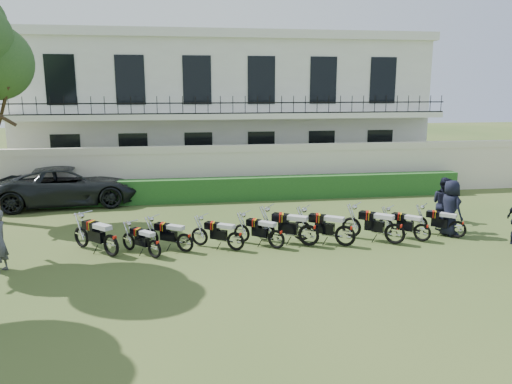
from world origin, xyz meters
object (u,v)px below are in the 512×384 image
Objects in this scene: motorcycle_6 at (345,231)px; motorcycle_3 at (236,237)px; motorcycle_5 at (309,230)px; motorcycle_8 at (422,228)px; officer_3 at (450,208)px; motorcycle_2 at (185,238)px; motorcycle_4 at (276,235)px; motorcycle_1 at (154,244)px; motorcycle_9 at (458,225)px; officer_4 at (444,204)px; motorcycle_7 at (395,229)px; officer_5 at (445,200)px; motorcycle_0 at (111,240)px; suv at (69,186)px.

motorcycle_3 is at bearing 121.77° from motorcycle_6.
motorcycle_8 is at bearing -59.67° from motorcycle_5.
motorcycle_6 is 0.96× the size of officer_3.
motorcycle_4 is at bearing -58.43° from motorcycle_2.
motorcycle_1 is at bearing 134.91° from motorcycle_4.
motorcycle_9 is (7.20, 0.16, -0.00)m from motorcycle_3.
motorcycle_4 is at bearing 82.24° from officer_3.
officer_4 reaches higher than motorcycle_1.
motorcycle_7 is 2.34m from officer_3.
motorcycle_3 is 0.98× the size of officer_5.
motorcycle_0 is 6.93m from motorcycle_6.
motorcycle_6 is 0.31× the size of suv.
motorcycle_5 is at bearing 125.54° from motorcycle_7.
motorcycle_9 is (10.78, 0.15, -0.07)m from motorcycle_0.
motorcycle_9 is 2.16m from officer_5.
motorcycle_4 is at bearing 133.25° from motorcycle_9.
motorcycle_5 is 0.32× the size of suv.
motorcycle_3 reaches higher than motorcycle_8.
motorcycle_3 is 8.17m from officer_5.
motorcycle_4 is at bearing -45.12° from motorcycle_0.
motorcycle_9 is at bearing 162.74° from officer_5.
motorcycle_8 is at bearing -127.11° from suv.
motorcycle_1 is at bearing 126.45° from motorcycle_5.
motorcycle_9 is 0.76× the size of officer_4.
motorcycle_4 is at bearing 120.51° from motorcycle_6.
motorcycle_9 is 0.87× the size of officer_5.
motorcycle_1 is 4.62m from motorcycle_5.
motorcycle_2 reaches higher than motorcycle_8.
suv reaches higher than motorcycle_9.
motorcycle_1 is at bearing 104.57° from officer_5.
motorcycle_9 is at bearing -56.27° from motorcycle_2.
motorcycle_1 is at bearing 82.08° from officer_3.
motorcycle_2 is 1.08× the size of motorcycle_4.
officer_5 is (0.61, 1.01, -0.12)m from officer_4.
motorcycle_7 reaches higher than motorcycle_0.
officer_4 is (4.99, 1.10, 0.38)m from motorcycle_5.
officer_5 is at bearing -34.23° from motorcycle_0.
motorcycle_1 is 5.70m from motorcycle_6.
motorcycle_0 is at bearing 79.80° from officer_3.
motorcycle_0 is 1.10× the size of motorcycle_9.
motorcycle_1 is 0.70× the size of officer_4.
motorcycle_7 is 1.18× the size of motorcycle_9.
officer_5 is at bearing -49.48° from officer_4.
motorcycle_1 is 0.88× the size of motorcycle_4.
officer_4 is 1.15× the size of officer_5.
motorcycle_7 is 1.23× the size of motorcycle_8.
motorcycle_0 is at bearing 121.60° from motorcycle_3.
motorcycle_0 is 0.96× the size of officer_5.
officer_5 reaches higher than motorcycle_2.
motorcycle_7 is at bearing -42.30° from motorcycle_1.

